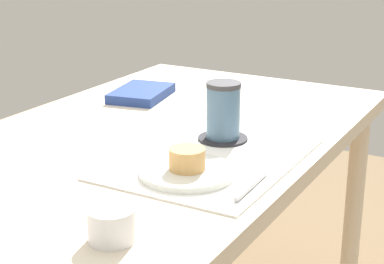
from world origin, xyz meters
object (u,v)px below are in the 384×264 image
dining_table (137,178)px  pastry_plate (187,172)px  pastry (187,159)px  sugar_bowl (112,225)px  coffee_mug (224,110)px  small_book (141,93)px

dining_table → pastry_plate: size_ratio=7.83×
pastry → sugar_bowl: (-0.26, -0.02, -0.01)m
coffee_mug → sugar_bowl: coffee_mug is taller
pastry → dining_table: bearing=59.0°
coffee_mug → pastry_plate: bearing=-171.0°
sugar_bowl → small_book: bearing=30.5°
coffee_mug → sugar_bowl: bearing=-173.1°
pastry_plate → dining_table: bearing=59.0°
dining_table → coffee_mug: (0.10, -0.15, 0.15)m
pastry_plate → small_book: 0.56m
pastry → coffee_mug: coffee_mug is taller
dining_table → small_book: bearing=31.8°
dining_table → small_book: 0.37m
pastry_plate → pastry: size_ratio=2.66×
dining_table → sugar_bowl: 0.44m
pastry_plate → coffee_mug: (0.21, 0.03, 0.06)m
dining_table → pastry: size_ratio=20.80×
coffee_mug → sugar_bowl: 0.48m
pastry_plate → sugar_bowl: size_ratio=2.47×
pastry_plate → pastry: bearing=180.0°
pastry → coffee_mug: size_ratio=0.55×
pastry → sugar_bowl: 0.26m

